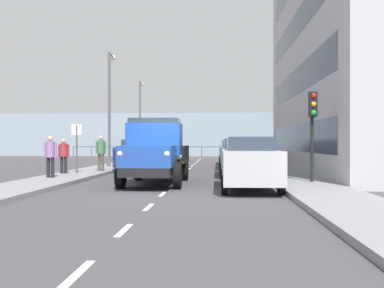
% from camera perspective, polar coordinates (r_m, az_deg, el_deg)
% --- Properties ---
extents(ground_plane, '(80.00, 80.00, 0.00)m').
position_cam_1_polar(ground_plane, '(24.24, -0.46, -3.49)').
color(ground_plane, '#423F44').
extents(sidewalk_left, '(2.21, 42.64, 0.15)m').
position_cam_1_polar(sidewalk_left, '(24.38, 10.75, -3.30)').
color(sidewalk_left, gray).
rests_on(sidewalk_left, ground_plane).
extents(sidewalk_right, '(2.21, 42.64, 0.15)m').
position_cam_1_polar(sidewalk_right, '(25.01, -11.38, -3.21)').
color(sidewalk_right, gray).
rests_on(sidewalk_right, ground_plane).
extents(road_centreline_markings, '(0.12, 38.60, 0.01)m').
position_cam_1_polar(road_centreline_markings, '(23.86, -0.52, -3.54)').
color(road_centreline_markings, silver).
rests_on(road_centreline_markings, ground_plane).
extents(building_terrace, '(8.09, 18.19, 12.89)m').
position_cam_1_polar(building_terrace, '(24.62, 23.40, 11.63)').
color(building_terrace, '#B7B2B7').
rests_on(building_terrace, ground_plane).
extents(sea_horizon, '(80.00, 0.80, 5.00)m').
position_cam_1_polar(sea_horizon, '(48.49, 1.49, 1.28)').
color(sea_horizon, '#8C9EAD').
rests_on(sea_horizon, ground_plane).
extents(seawall_railing, '(28.08, 0.08, 1.20)m').
position_cam_1_polar(seawall_railing, '(44.89, 1.33, -0.65)').
color(seawall_railing, '#4C5156').
rests_on(seawall_railing, ground_plane).
extents(truck_vintage_blue, '(2.17, 5.64, 2.43)m').
position_cam_1_polar(truck_vintage_blue, '(15.45, -5.07, -1.18)').
color(truck_vintage_blue, black).
rests_on(truck_vintage_blue, ground_plane).
extents(car_silver_kerbside_near, '(1.84, 4.31, 1.72)m').
position_cam_1_polar(car_silver_kerbside_near, '(13.81, 7.78, -2.52)').
color(car_silver_kerbside_near, '#B7BABF').
rests_on(car_silver_kerbside_near, ground_plane).
extents(car_teal_kerbside_1, '(1.85, 4.52, 1.72)m').
position_cam_1_polar(car_teal_kerbside_1, '(19.72, 6.47, -1.72)').
color(car_teal_kerbside_1, '#1E6670').
rests_on(car_teal_kerbside_1, ground_plane).
extents(car_grey_kerbside_2, '(1.84, 4.34, 1.72)m').
position_cam_1_polar(car_grey_kerbside_2, '(25.18, 5.81, -1.31)').
color(car_grey_kerbside_2, slate).
rests_on(car_grey_kerbside_2, ground_plane).
extents(car_red_kerbside_3, '(1.81, 4.31, 1.72)m').
position_cam_1_polar(car_red_kerbside_3, '(30.50, 5.39, -1.06)').
color(car_red_kerbside_3, '#B21E1E').
rests_on(car_red_kerbside_3, ground_plane).
extents(car_navy_oppositeside_0, '(1.98, 4.26, 1.72)m').
position_cam_1_polar(car_navy_oppositeside_0, '(23.47, -7.19, -1.42)').
color(car_navy_oppositeside_0, navy).
rests_on(car_navy_oppositeside_0, ground_plane).
extents(car_white_oppositeside_1, '(1.93, 4.52, 1.72)m').
position_cam_1_polar(car_white_oppositeside_1, '(29.49, -5.01, -1.10)').
color(car_white_oppositeside_1, white).
rests_on(car_white_oppositeside_1, ground_plane).
extents(car_maroon_oppositeside_2, '(1.94, 4.10, 1.72)m').
position_cam_1_polar(car_maroon_oppositeside_2, '(35.70, -3.53, -0.88)').
color(car_maroon_oppositeside_2, maroon).
rests_on(car_maroon_oppositeside_2, ground_plane).
extents(pedestrian_near_railing, '(0.53, 0.34, 1.67)m').
position_cam_1_polar(pedestrian_near_railing, '(17.77, -18.66, -1.18)').
color(pedestrian_near_railing, black).
rests_on(pedestrian_near_railing, sidewalk_right).
extents(pedestrian_couple_b, '(0.53, 0.34, 1.58)m').
position_cam_1_polar(pedestrian_couple_b, '(20.00, -17.01, -1.20)').
color(pedestrian_couple_b, black).
rests_on(pedestrian_couple_b, sidewalk_right).
extents(pedestrian_strolling, '(0.53, 0.34, 1.75)m').
position_cam_1_polar(pedestrian_strolling, '(21.23, -12.25, -0.81)').
color(pedestrian_strolling, '#4C473D').
rests_on(pedestrian_strolling, sidewalk_right).
extents(traffic_light_near, '(0.28, 0.41, 3.20)m').
position_cam_1_polar(traffic_light_near, '(15.54, 16.05, 3.59)').
color(traffic_light_near, black).
rests_on(traffic_light_near, sidewalk_left).
extents(lamp_post_promenade, '(0.32, 1.14, 6.71)m').
position_cam_1_polar(lamp_post_promenade, '(25.27, -11.07, 6.03)').
color(lamp_post_promenade, '#59595B').
rests_on(lamp_post_promenade, sidewalk_right).
extents(lamp_post_far, '(0.32, 1.14, 6.65)m').
position_cam_1_polar(lamp_post_far, '(36.22, -7.03, 4.20)').
color(lamp_post_far, '#59595B').
rests_on(lamp_post_far, sidewalk_right).
extents(street_sign, '(0.50, 0.07, 2.25)m').
position_cam_1_polar(street_sign, '(19.92, -15.37, 0.56)').
color(street_sign, '#4C4C4C').
rests_on(street_sign, sidewalk_right).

